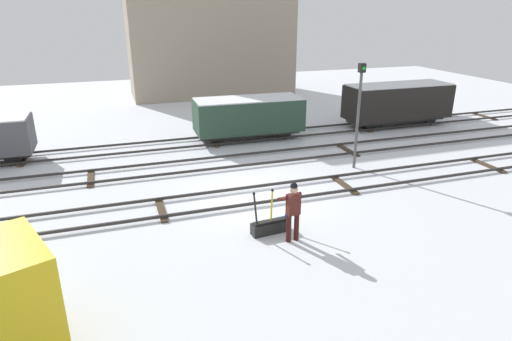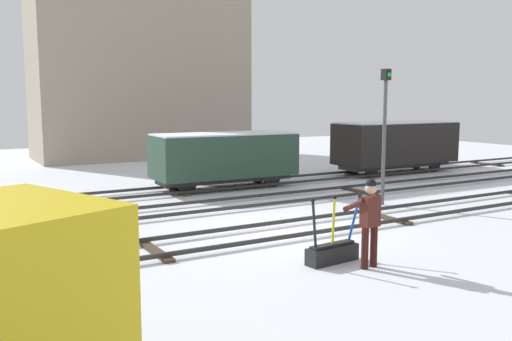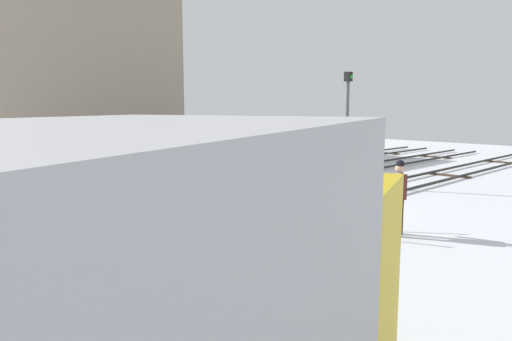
{
  "view_description": "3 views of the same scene",
  "coord_description": "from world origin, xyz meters",
  "px_view_note": "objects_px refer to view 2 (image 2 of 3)",
  "views": [
    {
      "loc": [
        -4.74,
        -13.85,
        6.53
      ],
      "look_at": [
        0.03,
        0.39,
        0.91
      ],
      "focal_mm": 30.69,
      "sensor_mm": 36.0,
      "label": 1
    },
    {
      "loc": [
        -7.57,
        -11.62,
        3.46
      ],
      "look_at": [
        0.75,
        2.78,
        1.29
      ],
      "focal_mm": 38.34,
      "sensor_mm": 36.0,
      "label": 2
    },
    {
      "loc": [
        -10.57,
        -8.95,
        3.17
      ],
      "look_at": [
        0.88,
        2.59,
        0.94
      ],
      "focal_mm": 33.48,
      "sensor_mm": 36.0,
      "label": 3
    }
  ],
  "objects_px": {
    "switch_lever_frame": "(332,251)",
    "freight_car_far_end": "(224,156)",
    "freight_car_near_switch": "(396,144)",
    "signal_post": "(385,124)",
    "rail_worker": "(369,217)"
  },
  "relations": [
    {
      "from": "switch_lever_frame",
      "to": "freight_car_far_end",
      "type": "distance_m",
      "value": 10.24
    },
    {
      "from": "rail_worker",
      "to": "freight_car_near_switch",
      "type": "distance_m",
      "value": 15.27
    },
    {
      "from": "signal_post",
      "to": "freight_car_far_end",
      "type": "bearing_deg",
      "value": 118.27
    },
    {
      "from": "freight_car_far_end",
      "to": "rail_worker",
      "type": "bearing_deg",
      "value": -99.16
    },
    {
      "from": "freight_car_near_switch",
      "to": "freight_car_far_end",
      "type": "xyz_separation_m",
      "value": [
        -9.03,
        0.0,
        -0.13
      ]
    },
    {
      "from": "switch_lever_frame",
      "to": "rail_worker",
      "type": "bearing_deg",
      "value": -61.73
    },
    {
      "from": "freight_car_far_end",
      "to": "freight_car_near_switch",
      "type": "bearing_deg",
      "value": 1.58
    },
    {
      "from": "freight_car_near_switch",
      "to": "freight_car_far_end",
      "type": "relative_size",
      "value": 1.1
    },
    {
      "from": "freight_car_far_end",
      "to": "switch_lever_frame",
      "type": "bearing_deg",
      "value": -102.19
    },
    {
      "from": "signal_post",
      "to": "freight_car_near_switch",
      "type": "height_order",
      "value": "signal_post"
    },
    {
      "from": "signal_post",
      "to": "freight_car_near_switch",
      "type": "distance_m",
      "value": 8.32
    },
    {
      "from": "switch_lever_frame",
      "to": "signal_post",
      "type": "xyz_separation_m",
      "value": [
        5.43,
        4.3,
        2.42
      ]
    },
    {
      "from": "switch_lever_frame",
      "to": "freight_car_far_end",
      "type": "relative_size",
      "value": 0.26
    },
    {
      "from": "switch_lever_frame",
      "to": "freight_car_far_end",
      "type": "bearing_deg",
      "value": 71.19
    },
    {
      "from": "rail_worker",
      "to": "freight_car_near_switch",
      "type": "xyz_separation_m",
      "value": [
        11.03,
        10.55,
        0.32
      ]
    }
  ]
}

